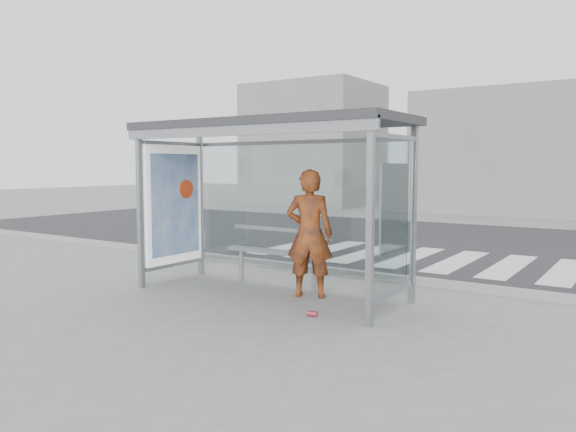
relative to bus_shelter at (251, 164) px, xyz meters
The scene contains 10 objects.
ground 2.02m from the bus_shelter, ahead, with size 80.00×80.00×0.00m, color slate.
road 7.22m from the bus_shelter, 86.94° to the left, with size 30.00×10.00×0.01m, color #242426.
curb 2.72m from the bus_shelter, 78.88° to the left, with size 30.00×0.18×0.12m, color gray.
crosswalk 5.05m from the bus_shelter, 72.83° to the left, with size 7.55×3.00×0.00m.
bus_shelter is the anchor object (origin of this frame).
building_left 20.38m from the bus_shelter, 118.23° to the left, with size 6.00×5.00×6.00m, color slate.
building_center 17.95m from the bus_shelter, 88.81° to the left, with size 8.00×5.00×5.00m, color slate.
person 1.42m from the bus_shelter, 10.07° to the left, with size 0.69×0.46×1.90m, color orange.
bench 1.52m from the bus_shelter, 76.31° to the left, with size 1.84×0.23×0.95m.
soda_can 2.61m from the bus_shelter, 25.85° to the right, with size 0.08×0.08×0.14m, color #D33E51.
Camera 1 is at (4.87, -6.80, 1.95)m, focal length 35.00 mm.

